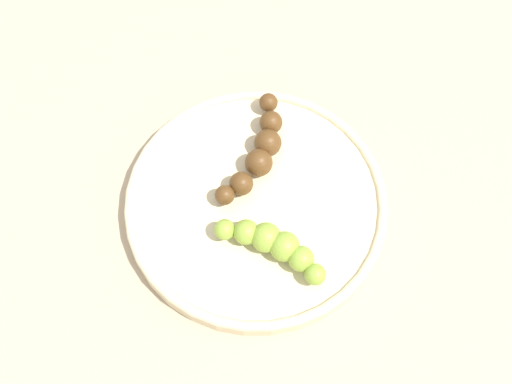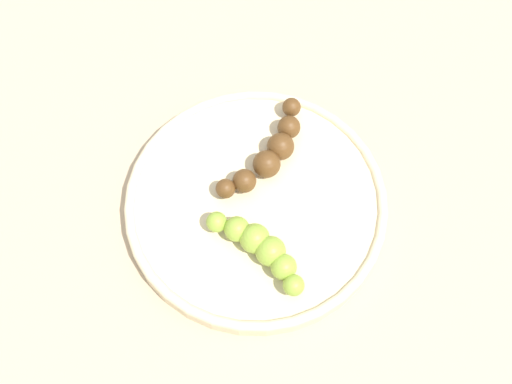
% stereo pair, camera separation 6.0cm
% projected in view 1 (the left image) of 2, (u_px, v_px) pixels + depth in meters
% --- Properties ---
extents(ground_plane, '(2.40, 2.40, 0.00)m').
position_uv_depth(ground_plane, '(256.00, 208.00, 0.63)').
color(ground_plane, tan).
extents(fruit_bowl, '(0.26, 0.26, 0.02)m').
position_uv_depth(fruit_bowl, '(256.00, 203.00, 0.62)').
color(fruit_bowl, beige).
rests_on(fruit_bowl, ground_plane).
extents(banana_green, '(0.05, 0.11, 0.03)m').
position_uv_depth(banana_green, '(274.00, 245.00, 0.58)').
color(banana_green, '#8CAD38').
rests_on(banana_green, fruit_bowl).
extents(banana_overripe, '(0.13, 0.06, 0.03)m').
position_uv_depth(banana_overripe, '(259.00, 151.00, 0.62)').
color(banana_overripe, '#593819').
rests_on(banana_overripe, fruit_bowl).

